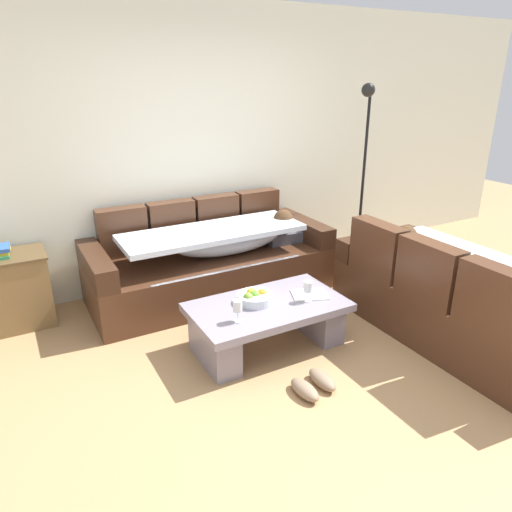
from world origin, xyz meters
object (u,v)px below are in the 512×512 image
object	(u,v)px
couch_near_window	(453,298)
fruit_bowl	(255,297)
couch_along_wall	(213,261)
wine_glass_near_left	(238,307)
wine_glass_near_right	(308,287)
coffee_table	(268,320)
pair_of_shoes	(314,385)
floor_lamp	(363,164)
open_magazine	(310,295)
side_cabinet	(5,292)

from	to	relation	value
couch_near_window	fruit_bowl	bearing A→B (deg)	66.63
couch_along_wall	wine_glass_near_left	world-z (taller)	couch_along_wall
couch_along_wall	wine_glass_near_right	distance (m)	1.27
coffee_table	pair_of_shoes	size ratio (longest dim) A/B	3.93
fruit_bowl	wine_glass_near_right	world-z (taller)	wine_glass_near_right
wine_glass_near_left	floor_lamp	bearing A→B (deg)	30.34
couch_near_window	coffee_table	world-z (taller)	couch_near_window
coffee_table	open_magazine	bearing A→B (deg)	-5.13
floor_lamp	open_magazine	bearing A→B (deg)	-141.76
floor_lamp	pair_of_shoes	distance (m)	2.81
side_cabinet	floor_lamp	size ratio (longest dim) A/B	0.37
side_cabinet	fruit_bowl	bearing A→B (deg)	-37.04
couch_near_window	wine_glass_near_left	distance (m)	1.80
couch_near_window	open_magazine	xyz separation A→B (m)	(-1.04, 0.54, 0.05)
wine_glass_near_left	couch_along_wall	bearing A→B (deg)	73.79
open_magazine	side_cabinet	size ratio (longest dim) A/B	0.39
couch_near_window	wine_glass_near_left	xyz separation A→B (m)	(-1.74, 0.44, 0.16)
couch_near_window	fruit_bowl	size ratio (longest dim) A/B	7.25
wine_glass_near_right	side_cabinet	world-z (taller)	side_cabinet
wine_glass_near_right	open_magazine	xyz separation A→B (m)	(0.08, 0.08, -0.11)
side_cabinet	pair_of_shoes	world-z (taller)	side_cabinet
coffee_table	wine_glass_near_right	size ratio (longest dim) A/B	7.23
couch_along_wall	couch_near_window	size ratio (longest dim) A/B	1.13
coffee_table	floor_lamp	bearing A→B (deg)	31.61
fruit_bowl	wine_glass_near_left	xyz separation A→B (m)	(-0.25, -0.21, 0.07)
couch_along_wall	couch_near_window	distance (m)	2.18
open_magazine	floor_lamp	world-z (taller)	floor_lamp
couch_near_window	fruit_bowl	xyz separation A→B (m)	(-1.48, 0.64, 0.09)
couch_near_window	wine_glass_near_left	size ratio (longest dim) A/B	12.23
wine_glass_near_left	floor_lamp	world-z (taller)	floor_lamp
side_cabinet	couch_along_wall	bearing A→B (deg)	-7.14
couch_near_window	side_cabinet	bearing A→B (deg)	58.86
couch_along_wall	open_magazine	xyz separation A→B (m)	(0.33, -1.16, 0.05)
couch_near_window	side_cabinet	distance (m)	3.72
couch_along_wall	open_magazine	distance (m)	1.21
floor_lamp	couch_along_wall	bearing A→B (deg)	-178.97
wine_glass_near_left	fruit_bowl	bearing A→B (deg)	39.19
fruit_bowl	couch_along_wall	bearing A→B (deg)	83.86
fruit_bowl	open_magazine	world-z (taller)	fruit_bowl
coffee_table	wine_glass_near_left	distance (m)	0.44
couch_near_window	side_cabinet	world-z (taller)	couch_near_window
fruit_bowl	open_magazine	xyz separation A→B (m)	(0.44, -0.10, -0.04)
wine_glass_near_left	floor_lamp	size ratio (longest dim) A/B	0.09
wine_glass_near_left	pair_of_shoes	bearing A→B (deg)	-57.23
couch_near_window	floor_lamp	distance (m)	1.95
wine_glass_near_right	open_magazine	world-z (taller)	wine_glass_near_right
fruit_bowl	pair_of_shoes	size ratio (longest dim) A/B	0.92
coffee_table	side_cabinet	size ratio (longest dim) A/B	1.67
open_magazine	floor_lamp	size ratio (longest dim) A/B	0.14
fruit_bowl	side_cabinet	size ratio (longest dim) A/B	0.39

